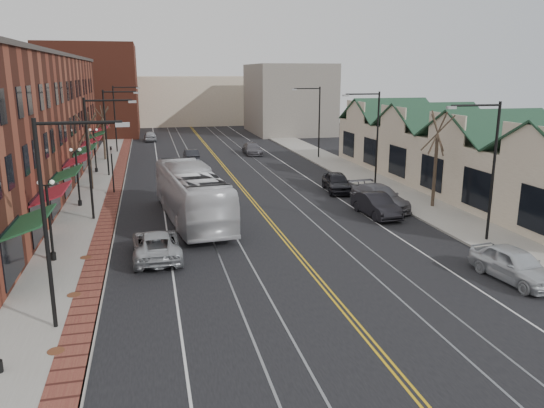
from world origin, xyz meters
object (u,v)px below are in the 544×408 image
parked_car_a (514,264)px  parked_car_b (376,205)px  parked_suv (157,245)px  parked_car_d (337,182)px  transit_bus (192,195)px  parked_car_c (379,197)px

parked_car_a → parked_car_b: size_ratio=0.99×
parked_car_a → parked_car_b: parked_car_a is taller
parked_suv → parked_car_a: parked_car_a is taller
parked_car_d → parked_suv: bearing=-131.4°
transit_bus → parked_car_a: size_ratio=2.72×
transit_bus → parked_car_d: size_ratio=2.72×
transit_bus → parked_car_d: (12.50, 6.26, -0.99)m
parked_car_a → parked_car_c: (-0.48, 14.31, 0.04)m
parked_suv → parked_car_a: size_ratio=1.13×
parked_car_b → parked_car_d: (0.00, 7.94, 0.02)m
parked_suv → parked_car_c: 17.61m
parked_car_d → parked_car_b: bearing=-82.8°
parked_car_d → transit_bus: bearing=-146.2°
transit_bus → parked_car_b: (12.50, -1.68, -1.01)m
parked_suv → parked_car_d: parked_car_d is taller
parked_car_a → parked_suv: bearing=150.0°
parked_car_b → parked_car_d: size_ratio=1.01×
parked_suv → parked_car_a: 18.04m
parked_car_c → parked_car_b: bearing=-127.6°
parked_car_a → parked_car_c: size_ratio=0.81×
transit_bus → parked_suv: 7.48m
parked_car_a → parked_car_b: bearing=90.5°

